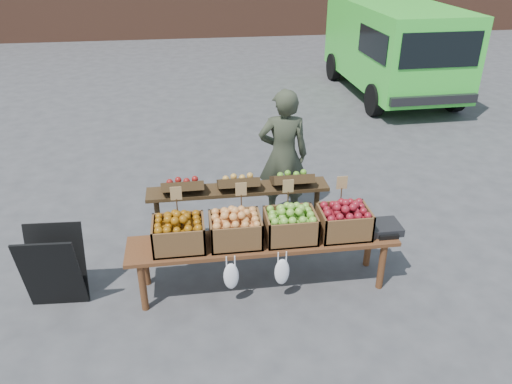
{
  "coord_description": "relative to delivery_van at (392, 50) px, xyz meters",
  "views": [
    {
      "loc": [
        -1.3,
        -4.6,
        3.33
      ],
      "look_at": [
        -0.65,
        0.02,
        0.85
      ],
      "focal_mm": 35.0,
      "sensor_mm": 36.0,
      "label": 1
    }
  ],
  "objects": [
    {
      "name": "ground",
      "position": [
        -3.2,
        -5.93,
        -0.97
      ],
      "size": [
        80.0,
        80.0,
        0.0
      ],
      "primitive_type": "plane",
      "color": "#424245"
    },
    {
      "name": "delivery_van",
      "position": [
        0.0,
        0.0,
        0.0
      ],
      "size": [
        2.08,
        4.38,
        1.94
      ],
      "primitive_type": null,
      "rotation": [
        0.0,
        0.0,
        0.02
      ],
      "color": "#3FE13C",
      "rests_on": "ground"
    },
    {
      "name": "vendor",
      "position": [
        -3.37,
        -4.99,
        -0.13
      ],
      "size": [
        0.65,
        0.47,
        1.69
      ],
      "primitive_type": "imported",
      "rotation": [
        0.0,
        0.0,
        3.04
      ],
      "color": "#333828",
      "rests_on": "ground"
    },
    {
      "name": "chalkboard_sign",
      "position": [
        -5.88,
        -6.39,
        -0.55
      ],
      "size": [
        0.57,
        0.33,
        0.84
      ],
      "primitive_type": null,
      "rotation": [
        0.0,
        0.0,
        -0.06
      ],
      "color": "black",
      "rests_on": "ground"
    },
    {
      "name": "back_table",
      "position": [
        -4.01,
        -5.69,
        -0.45
      ],
      "size": [
        2.1,
        0.44,
        1.04
      ],
      "primitive_type": null,
      "color": "#372614",
      "rests_on": "ground"
    },
    {
      "name": "display_bench",
      "position": [
        -3.84,
        -6.41,
        -0.69
      ],
      "size": [
        2.7,
        0.56,
        0.57
      ],
      "primitive_type": null,
      "color": "#532E18",
      "rests_on": "ground"
    },
    {
      "name": "crate_golden_apples",
      "position": [
        -4.67,
        -6.41,
        -0.26
      ],
      "size": [
        0.5,
        0.4,
        0.28
      ],
      "primitive_type": null,
      "color": "#86510B",
      "rests_on": "display_bench"
    },
    {
      "name": "crate_russet_pears",
      "position": [
        -4.12,
        -6.41,
        -0.26
      ],
      "size": [
        0.5,
        0.4,
        0.28
      ],
      "primitive_type": null,
      "color": "gold",
      "rests_on": "display_bench"
    },
    {
      "name": "crate_red_apples",
      "position": [
        -3.57,
        -6.41,
        -0.26
      ],
      "size": [
        0.5,
        0.4,
        0.28
      ],
      "primitive_type": null,
      "color": "#5A9D32",
      "rests_on": "display_bench"
    },
    {
      "name": "crate_green_apples",
      "position": [
        -3.02,
        -6.41,
        -0.26
      ],
      "size": [
        0.5,
        0.4,
        0.28
      ],
      "primitive_type": null,
      "color": "maroon",
      "rests_on": "display_bench"
    },
    {
      "name": "weighing_scale",
      "position": [
        -2.59,
        -6.41,
        -0.36
      ],
      "size": [
        0.34,
        0.3,
        0.08
      ],
      "primitive_type": "cube",
      "color": "black",
      "rests_on": "display_bench"
    }
  ]
}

